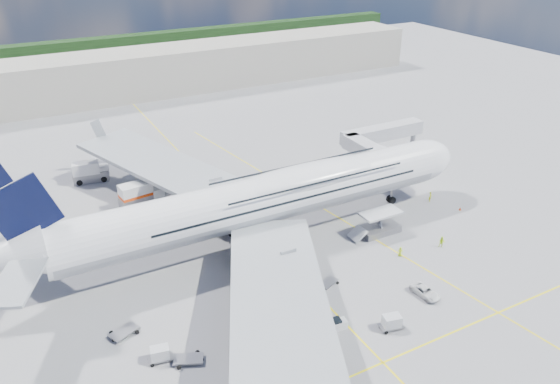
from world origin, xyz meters
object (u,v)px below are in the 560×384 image
cone_wing_left_inner (172,219)px  baggage_tug (337,325)px  dolly_nose_far (392,322)px  catering_truck_outer (90,172)px  cargo_loader (379,226)px  jet_bridge (377,141)px  dolly_row_c (314,324)px  crew_loader (442,242)px  dolly_back (160,354)px  crew_tug (289,319)px  dolly_row_b (188,359)px  dolly_nose_near (328,282)px  crew_nose (430,197)px  cone_nose (460,209)px  crew_van (400,252)px  cone_wing_left_outer (148,173)px  cone_wing_right_inner (276,324)px  crew_wing (242,337)px  service_van (425,292)px  catering_truck_inner (140,196)px  airliner (264,199)px  dolly_row_a (124,332)px

cone_wing_left_inner → baggage_tug: bearing=-75.4°
dolly_nose_far → catering_truck_outer: (-23.72, 59.63, 0.86)m
cargo_loader → jet_bridge: bearing=54.2°
dolly_row_c → crew_loader: crew_loader is taller
dolly_back → baggage_tug: 20.97m
jet_bridge → crew_tug: 47.51m
dolly_row_b → dolly_nose_near: size_ratio=1.13×
crew_nose → cone_nose: size_ratio=3.37×
cargo_loader → crew_nose: cargo_loader is taller
dolly_row_b → dolly_row_c: (15.53, -1.74, -0.02)m
cargo_loader → crew_van: bearing=-100.3°
cone_wing_left_inner → cone_wing_left_outer: 19.75m
crew_tug → cone_wing_left_inner: size_ratio=2.89×
crew_nose → cone_wing_right_inner: (-39.11, -16.04, -0.61)m
crew_wing → dolly_nose_far: bearing=-120.3°
cone_wing_left_inner → cone_nose: bearing=-24.0°
service_van → dolly_row_b: bearing=169.5°
service_van → crew_tug: crew_tug is taller
crew_wing → crew_tug: crew_wing is taller
dolly_nose_near → service_van: 12.85m
baggage_tug → crew_wing: crew_wing is taller
catering_truck_inner → crew_wing: bearing=-95.9°
cone_wing_left_inner → crew_tug: bearing=-82.1°
airliner → cone_wing_left_outer: airliner is taller
dolly_row_a → crew_wing: crew_wing is taller
dolly_nose_far → dolly_row_a: bearing=166.5°
jet_bridge → dolly_row_a: (-54.22, -22.50, -6.46)m
dolly_nose_far → catering_truck_outer: size_ratio=0.46×
dolly_row_b → crew_tug: crew_tug is taller
baggage_tug → catering_truck_inner: (-12.22, 42.20, 1.41)m
cargo_loader → catering_truck_outer: bearing=131.5°
dolly_nose_near → service_van: (9.96, -8.11, 0.27)m
crew_wing → cone_wing_right_inner: crew_wing is taller
dolly_nose_near → crew_nose: size_ratio=1.82×
catering_truck_inner → baggage_tug: bearing=-81.4°
crew_van → cone_nose: (18.16, 6.25, -0.51)m
dolly_row_c → cone_wing_left_outer: cone_wing_left_outer is taller
catering_truck_outer → crew_loader: (41.92, -48.80, -0.92)m
catering_truck_outer → cone_nose: size_ratio=12.84×
catering_truck_outer → crew_van: 59.10m
catering_truck_outer → crew_tug: bearing=-68.0°
jet_bridge → dolly_row_b: (-48.98, -30.42, -6.48)m
dolly_back → cone_wing_left_outer: dolly_back is taller
dolly_nose_far → dolly_row_b: bearing=177.8°
dolly_row_c → crew_nose: 39.61m
dolly_nose_near → catering_truck_outer: 53.21m
dolly_back → cone_nose: dolly_back is taller
crew_loader → crew_tug: bearing=-126.0°
dolly_row_b → cone_wing_right_inner: (11.47, 0.65, -0.08)m
crew_van → dolly_back: bearing=43.8°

